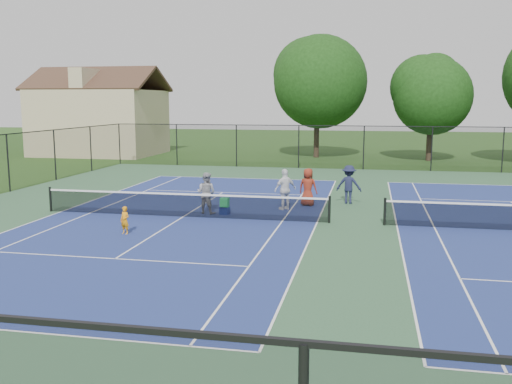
% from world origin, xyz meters
% --- Properties ---
extents(ground, '(140.00, 140.00, 0.00)m').
position_xyz_m(ground, '(0.00, 0.00, 0.00)').
color(ground, '#234716').
rests_on(ground, ground).
extents(court_pad, '(36.00, 36.00, 0.01)m').
position_xyz_m(court_pad, '(0.00, 0.00, 0.00)').
color(court_pad, '#305537').
rests_on(court_pad, ground).
extents(tennis_court_left, '(12.00, 23.83, 1.07)m').
position_xyz_m(tennis_court_left, '(-7.00, 0.00, 0.10)').
color(tennis_court_left, navy).
rests_on(tennis_court_left, ground).
extents(perimeter_fence, '(36.08, 36.08, 3.02)m').
position_xyz_m(perimeter_fence, '(0.00, 0.00, 1.60)').
color(perimeter_fence, black).
rests_on(perimeter_fence, ground).
extents(tree_back_b, '(7.60, 7.60, 10.03)m').
position_xyz_m(tree_back_b, '(-4.00, 26.00, 6.60)').
color(tree_back_b, '#2D2116').
rests_on(tree_back_b, ground).
extents(tree_back_c, '(6.00, 6.00, 8.40)m').
position_xyz_m(tree_back_c, '(5.00, 25.00, 5.48)').
color(tree_back_c, '#2D2116').
rests_on(tree_back_c, ground).
extents(clapboard_house, '(10.80, 8.10, 7.65)m').
position_xyz_m(clapboard_house, '(-23.00, 25.00, 3.09)').
color(clapboard_house, tan).
rests_on(clapboard_house, ground).
extents(child_player, '(0.42, 0.34, 1.00)m').
position_xyz_m(child_player, '(-8.07, -3.28, 0.50)').
color(child_player, orange).
rests_on(child_player, ground).
extents(instructor, '(0.97, 0.82, 1.75)m').
position_xyz_m(instructor, '(-6.27, 0.91, 0.88)').
color(instructor, '#9B9B9D').
rests_on(instructor, ground).
extents(bystander_a, '(1.08, 1.03, 1.80)m').
position_xyz_m(bystander_a, '(-3.14, 2.38, 0.90)').
color(bystander_a, white).
rests_on(bystander_a, ground).
extents(bystander_b, '(1.23, 0.80, 1.78)m').
position_xyz_m(bystander_b, '(-0.48, 4.46, 0.89)').
color(bystander_b, '#1A1F3B').
rests_on(bystander_b, ground).
extents(bystander_c, '(0.94, 0.72, 1.71)m').
position_xyz_m(bystander_c, '(-2.27, 3.53, 0.86)').
color(bystander_c, maroon).
rests_on(bystander_c, ground).
extents(ball_crate, '(0.42, 0.38, 0.32)m').
position_xyz_m(ball_crate, '(-5.46, 0.84, 0.16)').
color(ball_crate, navy).
rests_on(ball_crate, ground).
extents(ball_hopper, '(0.36, 0.31, 0.38)m').
position_xyz_m(ball_hopper, '(-5.46, 0.84, 0.52)').
color(ball_hopper, '#22C159').
rests_on(ball_hopper, ball_crate).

